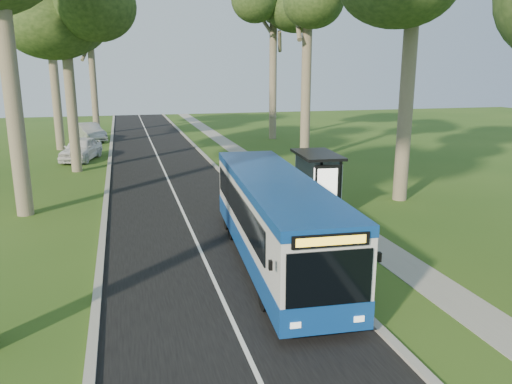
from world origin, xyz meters
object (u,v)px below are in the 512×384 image
car_white (81,149)px  bus_shelter (324,172)px  litter_bin (305,213)px  car_silver (89,132)px  bus (274,219)px  bus_stop_sign (310,208)px

car_white → bus_shelter: bearing=-41.5°
litter_bin → car_silver: car_silver is taller
bus → litter_bin: bus is taller
bus_shelter → car_white: bearing=128.2°
bus → bus_stop_sign: size_ratio=4.16×
car_silver → bus_shelter: bearing=-88.7°
bus → litter_bin: bearing=59.7°
bus_stop_sign → car_white: bearing=118.8°
bus → bus_shelter: bearing=56.3°
bus → car_silver: (-7.80, 33.21, -0.70)m
bus_shelter → car_silver: (-11.68, 28.17, -1.12)m
bus → bus_stop_sign: bearing=22.9°
bus → bus_shelter: size_ratio=3.38×
bus → car_silver: size_ratio=2.24×
litter_bin → bus_shelter: bearing=44.0°
litter_bin → car_silver: 31.22m
bus_stop_sign → car_silver: bus_stop_sign is taller
bus_stop_sign → bus: bearing=-154.9°
bus → litter_bin: (2.55, 3.76, -1.03)m
bus → car_white: bearing=112.8°
litter_bin → car_white: size_ratio=0.20×
car_white → car_silver: bearing=105.2°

